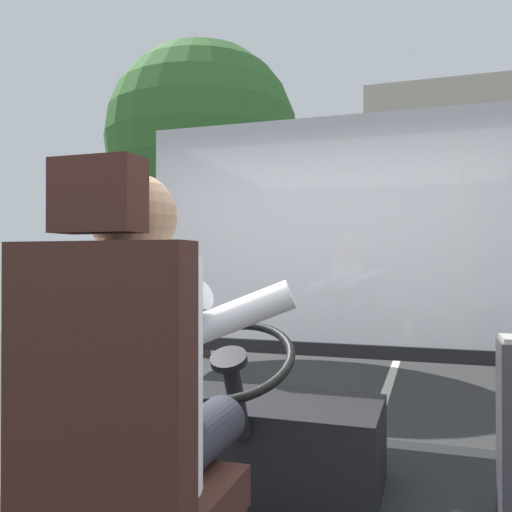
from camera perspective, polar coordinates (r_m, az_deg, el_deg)
ground at (r=10.60m, az=15.20°, el=-9.66°), size 18.00×44.00×0.06m
driver_seat at (r=1.50m, az=-14.24°, el=-20.18°), size 0.48×0.48×1.30m
bus_driver at (r=1.54m, az=-12.01°, el=-11.62°), size 0.77×0.61×0.85m
steering_console at (r=2.64m, az=0.59°, el=-18.92°), size 1.10×0.97×0.80m
windshield_panel at (r=3.31m, az=8.74°, el=-0.68°), size 2.50×0.08×1.48m
street_tree at (r=9.72m, az=-5.77°, el=12.22°), size 3.38×3.38×5.51m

